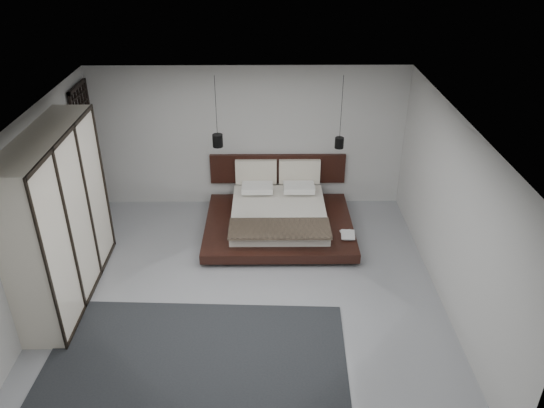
{
  "coord_description": "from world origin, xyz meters",
  "views": [
    {
      "loc": [
        0.35,
        -6.59,
        5.2
      ],
      "look_at": [
        0.42,
        1.2,
        0.92
      ],
      "focal_mm": 35.0,
      "sensor_mm": 36.0,
      "label": 1
    }
  ],
  "objects_px": {
    "lattice_screen": "(89,154)",
    "rug": "(193,376)",
    "pendant_left": "(218,140)",
    "pendant_right": "(339,142)",
    "wardrobe": "(59,219)",
    "bed": "(279,216)"
  },
  "relations": [
    {
      "from": "pendant_right",
      "to": "wardrobe",
      "type": "bearing_deg",
      "value": -152.92
    },
    {
      "from": "bed",
      "to": "wardrobe",
      "type": "height_order",
      "value": "wardrobe"
    },
    {
      "from": "pendant_left",
      "to": "rug",
      "type": "xyz_separation_m",
      "value": [
        -0.07,
        -4.02,
        -1.61
      ]
    },
    {
      "from": "lattice_screen",
      "to": "pendant_left",
      "type": "bearing_deg",
      "value": -3.03
    },
    {
      "from": "pendant_left",
      "to": "wardrobe",
      "type": "xyz_separation_m",
      "value": [
        -2.15,
        -2.22,
        -0.32
      ]
    },
    {
      "from": "bed",
      "to": "rug",
      "type": "distance_m",
      "value": 3.81
    },
    {
      "from": "pendant_right",
      "to": "rug",
      "type": "distance_m",
      "value": 4.87
    },
    {
      "from": "lattice_screen",
      "to": "bed",
      "type": "bearing_deg",
      "value": -8.73
    },
    {
      "from": "lattice_screen",
      "to": "rug",
      "type": "relative_size",
      "value": 0.65
    },
    {
      "from": "pendant_right",
      "to": "lattice_screen",
      "type": "bearing_deg",
      "value": 178.42
    },
    {
      "from": "pendant_left",
      "to": "pendant_right",
      "type": "bearing_deg",
      "value": 0.0
    },
    {
      "from": "pendant_left",
      "to": "wardrobe",
      "type": "relative_size",
      "value": 0.49
    },
    {
      "from": "lattice_screen",
      "to": "rug",
      "type": "distance_m",
      "value": 4.93
    },
    {
      "from": "lattice_screen",
      "to": "pendant_right",
      "type": "bearing_deg",
      "value": -1.58
    },
    {
      "from": "pendant_right",
      "to": "wardrobe",
      "type": "xyz_separation_m",
      "value": [
        -4.35,
        -2.22,
        -0.27
      ]
    },
    {
      "from": "lattice_screen",
      "to": "wardrobe",
      "type": "bearing_deg",
      "value": -83.89
    },
    {
      "from": "lattice_screen",
      "to": "bed",
      "type": "height_order",
      "value": "lattice_screen"
    },
    {
      "from": "lattice_screen",
      "to": "pendant_right",
      "type": "relative_size",
      "value": 1.95
    },
    {
      "from": "bed",
      "to": "pendant_right",
      "type": "height_order",
      "value": "pendant_right"
    },
    {
      "from": "pendant_left",
      "to": "rug",
      "type": "relative_size",
      "value": 0.33
    },
    {
      "from": "lattice_screen",
      "to": "pendant_left",
      "type": "height_order",
      "value": "pendant_left"
    },
    {
      "from": "pendant_right",
      "to": "rug",
      "type": "xyz_separation_m",
      "value": [
        -2.27,
        -4.02,
        -1.56
      ]
    }
  ]
}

